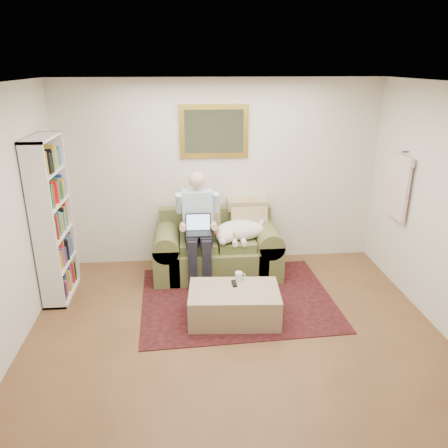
{
  "coord_description": "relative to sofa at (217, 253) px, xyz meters",
  "views": [
    {
      "loc": [
        -0.48,
        -3.5,
        2.78
      ],
      "look_at": [
        -0.04,
        1.41,
        0.95
      ],
      "focal_mm": 35.0,
      "sensor_mm": 36.0,
      "label": 1
    }
  ],
  "objects": [
    {
      "name": "tv_remote",
      "position": [
        0.12,
        -1.08,
        0.08
      ],
      "size": [
        0.06,
        0.15,
        0.02
      ],
      "primitive_type": "cube",
      "rotation": [
        0.0,
        0.0,
        0.05
      ],
      "color": "black",
      "rests_on": "ottoman"
    },
    {
      "name": "rug",
      "position": [
        0.19,
        -0.76,
        -0.29
      ],
      "size": [
        2.43,
        1.98,
        0.01
      ],
      "primitive_type": "cube",
      "rotation": [
        0.0,
        0.0,
        0.04
      ],
      "color": "black",
      "rests_on": "room_shell"
    },
    {
      "name": "sofa",
      "position": [
        0.0,
        0.0,
        0.0
      ],
      "size": [
        1.72,
        0.87,
        1.03
      ],
      "color": "#5E6837",
      "rests_on": "room_shell"
    },
    {
      "name": "room_shell",
      "position": [
        0.08,
        -1.68,
        1.0
      ],
      "size": [
        4.51,
        5.0,
        2.61
      ],
      "color": "brown",
      "rests_on": "ground"
    },
    {
      "name": "wall_mirror",
      "position": [
        0.0,
        0.44,
        1.6
      ],
      "size": [
        0.94,
        0.04,
        0.72
      ],
      "color": "gold",
      "rests_on": "room_shell"
    },
    {
      "name": "coffee_mug",
      "position": [
        0.18,
        -0.97,
        0.12
      ],
      "size": [
        0.08,
        0.08,
        0.1
      ],
      "primitive_type": "cylinder",
      "color": "white",
      "rests_on": "ottoman"
    },
    {
      "name": "ottoman",
      "position": [
        0.1,
        -1.21,
        -0.11
      ],
      "size": [
        1.06,
        0.72,
        0.37
      ],
      "primitive_type": "cube",
      "rotation": [
        0.0,
        0.0,
        -0.07
      ],
      "color": "tan",
      "rests_on": "room_shell"
    },
    {
      "name": "laptop",
      "position": [
        -0.26,
        -0.22,
        0.46
      ],
      "size": [
        0.33,
        0.26,
        0.24
      ],
      "color": "black",
      "rests_on": "seated_man"
    },
    {
      "name": "seated_man",
      "position": [
        -0.26,
        -0.16,
        0.43
      ],
      "size": [
        0.57,
        0.81,
        1.44
      ],
      "primitive_type": null,
      "color": "#8CBED8",
      "rests_on": "sofa"
    },
    {
      "name": "sleeping_dog",
      "position": [
        0.31,
        -0.09,
        0.36
      ],
      "size": [
        0.71,
        0.44,
        0.26
      ],
      "primitive_type": null,
      "color": "white",
      "rests_on": "sofa"
    },
    {
      "name": "hanging_shirt",
      "position": [
        2.27,
        -0.43,
        1.05
      ],
      "size": [
        0.06,
        0.52,
        0.9
      ],
      "primitive_type": null,
      "color": "#F7CCCE",
      "rests_on": "room_shell"
    },
    {
      "name": "bookshelf",
      "position": [
        -2.02,
        -0.43,
        0.7
      ],
      "size": [
        0.28,
        0.8,
        2.0
      ],
      "primitive_type": null,
      "color": "white",
      "rests_on": "room_shell"
    }
  ]
}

